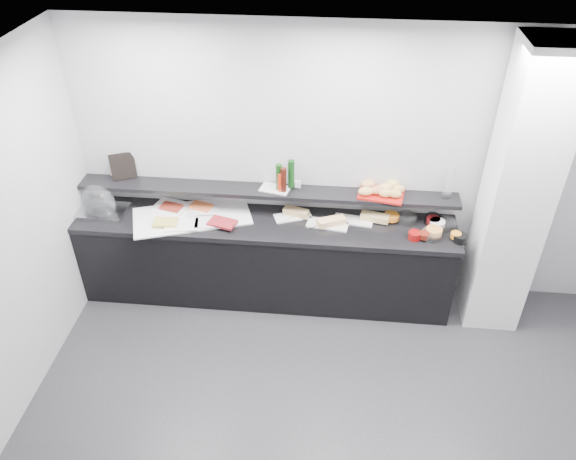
# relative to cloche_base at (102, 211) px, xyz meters

# --- Properties ---
(ground) EXTENTS (5.00, 5.00, 0.00)m
(ground) POSITION_rel_cloche_base_xyz_m (2.28, -1.69, -0.92)
(ground) COLOR #2D2D30
(ground) RESTS_ON ground
(back_wall) EXTENTS (5.00, 0.02, 2.70)m
(back_wall) POSITION_rel_cloche_base_xyz_m (2.28, 0.31, 0.43)
(back_wall) COLOR #ADB0B4
(back_wall) RESTS_ON ground
(ceiling) EXTENTS (5.00, 5.00, 0.00)m
(ceiling) POSITION_rel_cloche_base_xyz_m (2.28, -1.69, 1.78)
(ceiling) COLOR white
(ceiling) RESTS_ON back_wall
(column) EXTENTS (0.50, 0.50, 2.70)m
(column) POSITION_rel_cloche_base_xyz_m (3.78, -0.04, 0.43)
(column) COLOR silver
(column) RESTS_ON ground
(buffet_cabinet) EXTENTS (3.60, 0.60, 0.85)m
(buffet_cabinet) POSITION_rel_cloche_base_xyz_m (1.58, 0.01, -0.50)
(buffet_cabinet) COLOR black
(buffet_cabinet) RESTS_ON ground
(counter_top) EXTENTS (3.62, 0.62, 0.05)m
(counter_top) POSITION_rel_cloche_base_xyz_m (1.58, 0.01, -0.05)
(counter_top) COLOR black
(counter_top) RESTS_ON buffet_cabinet
(wall_shelf) EXTENTS (3.60, 0.25, 0.04)m
(wall_shelf) POSITION_rel_cloche_base_xyz_m (1.58, 0.18, 0.21)
(wall_shelf) COLOR black
(wall_shelf) RESTS_ON back_wall
(cloche_base) EXTENTS (0.50, 0.34, 0.04)m
(cloche_base) POSITION_rel_cloche_base_xyz_m (0.00, 0.00, 0.00)
(cloche_base) COLOR #ACB0B3
(cloche_base) RESTS_ON counter_top
(cloche_dome) EXTENTS (0.45, 0.38, 0.34)m
(cloche_dome) POSITION_rel_cloche_base_xyz_m (-0.01, -0.00, 0.11)
(cloche_dome) COLOR white
(cloche_dome) RESTS_ON cloche_base
(linen_runner) EXTENTS (1.21, 0.85, 0.01)m
(linen_runner) POSITION_rel_cloche_base_xyz_m (0.88, 0.02, -0.01)
(linen_runner) COLOR white
(linen_runner) RESTS_ON counter_top
(platter_meat_a) EXTENTS (0.38, 0.30, 0.01)m
(platter_meat_a) POSITION_rel_cloche_base_xyz_m (0.65, 0.15, 0.00)
(platter_meat_a) COLOR white
(platter_meat_a) RESTS_ON linen_runner
(food_meat_a) EXTENTS (0.23, 0.18, 0.02)m
(food_meat_a) POSITION_rel_cloche_base_xyz_m (0.66, 0.11, 0.02)
(food_meat_a) COLOR maroon
(food_meat_a) RESTS_ON platter_meat_a
(platter_salmon) EXTENTS (0.32, 0.24, 0.01)m
(platter_salmon) POSITION_rel_cloche_base_xyz_m (0.97, 0.10, 0.00)
(platter_salmon) COLOR silver
(platter_salmon) RESTS_ON linen_runner
(food_salmon) EXTENTS (0.23, 0.18, 0.02)m
(food_salmon) POSITION_rel_cloche_base_xyz_m (0.94, 0.15, 0.02)
(food_salmon) COLOR #DC612D
(food_salmon) RESTS_ON platter_salmon
(platter_cheese) EXTENTS (0.34, 0.26, 0.01)m
(platter_cheese) POSITION_rel_cloche_base_xyz_m (0.83, -0.16, 0.00)
(platter_cheese) COLOR white
(platter_cheese) RESTS_ON linen_runner
(food_cheese) EXTENTS (0.23, 0.16, 0.02)m
(food_cheese) POSITION_rel_cloche_base_xyz_m (0.67, -0.15, 0.02)
(food_cheese) COLOR #CBC24F
(food_cheese) RESTS_ON platter_cheese
(platter_meat_b) EXTENTS (0.33, 0.24, 0.01)m
(platter_meat_b) POSITION_rel_cloche_base_xyz_m (1.09, -0.08, 0.00)
(platter_meat_b) COLOR white
(platter_meat_b) RESTS_ON linen_runner
(food_meat_b) EXTENTS (0.29, 0.22, 0.02)m
(food_meat_b) POSITION_rel_cloche_base_xyz_m (1.20, -0.10, 0.02)
(food_meat_b) COLOR maroon
(food_meat_b) RESTS_ON platter_meat_b
(sandwich_plate_left) EXTENTS (0.38, 0.27, 0.01)m
(sandwich_plate_left) POSITION_rel_cloche_base_xyz_m (1.84, 0.11, -0.01)
(sandwich_plate_left) COLOR white
(sandwich_plate_left) RESTS_ON counter_top
(sandwich_food_left) EXTENTS (0.25, 0.16, 0.06)m
(sandwich_food_left) POSITION_rel_cloche_base_xyz_m (1.87, 0.14, 0.02)
(sandwich_food_left) COLOR tan
(sandwich_food_left) RESTS_ON sandwich_plate_left
(tongs_left) EXTENTS (0.13, 0.10, 0.01)m
(tongs_left) POSITION_rel_cloche_base_xyz_m (1.80, 0.04, -0.00)
(tongs_left) COLOR silver
(tongs_left) RESTS_ON sandwich_plate_left
(sandwich_plate_mid) EXTENTS (0.40, 0.22, 0.01)m
(sandwich_plate_mid) POSITION_rel_cloche_base_xyz_m (2.18, 0.01, -0.01)
(sandwich_plate_mid) COLOR silver
(sandwich_plate_mid) RESTS_ON counter_top
(sandwich_food_mid) EXTENTS (0.28, 0.20, 0.06)m
(sandwich_food_mid) POSITION_rel_cloche_base_xyz_m (2.21, 0.01, 0.02)
(sandwich_food_mid) COLOR tan
(sandwich_food_mid) RESTS_ON sandwich_plate_mid
(tongs_mid) EXTENTS (0.15, 0.08, 0.01)m
(tongs_mid) POSITION_rel_cloche_base_xyz_m (2.06, -0.05, -0.00)
(tongs_mid) COLOR silver
(tongs_mid) RESTS_ON sandwich_plate_mid
(sandwich_plate_right) EXTENTS (0.38, 0.21, 0.01)m
(sandwich_plate_right) POSITION_rel_cloche_base_xyz_m (2.42, 0.10, -0.01)
(sandwich_plate_right) COLOR white
(sandwich_plate_right) RESTS_ON counter_top
(sandwich_food_right) EXTENTS (0.28, 0.15, 0.06)m
(sandwich_food_right) POSITION_rel_cloche_base_xyz_m (2.62, 0.12, 0.02)
(sandwich_food_right) COLOR #D6B670
(sandwich_food_right) RESTS_ON sandwich_plate_right
(tongs_right) EXTENTS (0.16, 0.04, 0.01)m
(tongs_right) POSITION_rel_cloche_base_xyz_m (2.43, 0.04, -0.00)
(tongs_right) COLOR silver
(tongs_right) RESTS_ON sandwich_plate_right
(bowl_glass_fruit) EXTENTS (0.23, 0.23, 0.07)m
(bowl_glass_fruit) POSITION_rel_cloche_base_xyz_m (2.92, 0.14, 0.02)
(bowl_glass_fruit) COLOR white
(bowl_glass_fruit) RESTS_ON counter_top
(fill_glass_fruit) EXTENTS (0.18, 0.18, 0.05)m
(fill_glass_fruit) POSITION_rel_cloche_base_xyz_m (2.77, 0.14, 0.03)
(fill_glass_fruit) COLOR orange
(fill_glass_fruit) RESTS_ON bowl_glass_fruit
(bowl_black_jam) EXTENTS (0.17, 0.17, 0.07)m
(bowl_black_jam) POSITION_rel_cloche_base_xyz_m (3.16, 0.15, 0.02)
(bowl_black_jam) COLOR black
(bowl_black_jam) RESTS_ON counter_top
(fill_black_jam) EXTENTS (0.17, 0.17, 0.05)m
(fill_black_jam) POSITION_rel_cloche_base_xyz_m (3.16, 0.11, 0.03)
(fill_black_jam) COLOR #600D0F
(fill_black_jam) RESTS_ON bowl_black_jam
(bowl_glass_cream) EXTENTS (0.21, 0.21, 0.07)m
(bowl_glass_cream) POSITION_rel_cloche_base_xyz_m (3.27, 0.08, 0.02)
(bowl_glass_cream) COLOR silver
(bowl_glass_cream) RESTS_ON counter_top
(fill_glass_cream) EXTENTS (0.15, 0.15, 0.05)m
(fill_glass_cream) POSITION_rel_cloche_base_xyz_m (3.19, 0.08, 0.03)
(fill_glass_cream) COLOR white
(fill_glass_cream) RESTS_ON bowl_glass_cream
(bowl_red_jam) EXTENTS (0.12, 0.12, 0.07)m
(bowl_red_jam) POSITION_rel_cloche_base_xyz_m (2.97, -0.12, 0.02)
(bowl_red_jam) COLOR maroon
(bowl_red_jam) RESTS_ON counter_top
(fill_red_jam) EXTENTS (0.13, 0.13, 0.05)m
(fill_red_jam) POSITION_rel_cloche_base_xyz_m (3.05, -0.13, 0.03)
(fill_red_jam) COLOR #5A160C
(fill_red_jam) RESTS_ON bowl_red_jam
(bowl_glass_salmon) EXTENTS (0.22, 0.22, 0.07)m
(bowl_glass_salmon) POSITION_rel_cloche_base_xyz_m (3.12, -0.10, 0.02)
(bowl_glass_salmon) COLOR white
(bowl_glass_salmon) RESTS_ON counter_top
(fill_glass_salmon) EXTENTS (0.17, 0.17, 0.05)m
(fill_glass_salmon) POSITION_rel_cloche_base_xyz_m (3.14, -0.05, 0.03)
(fill_glass_salmon) COLOR #F1983A
(fill_glass_salmon) RESTS_ON bowl_glass_salmon
(bowl_black_fruit) EXTENTS (0.15, 0.15, 0.07)m
(bowl_black_fruit) POSITION_rel_cloche_base_xyz_m (3.37, -0.13, 0.02)
(bowl_black_fruit) COLOR black
(bowl_black_fruit) RESTS_ON counter_top
(fill_black_fruit) EXTENTS (0.12, 0.12, 0.05)m
(fill_black_fruit) POSITION_rel_cloche_base_xyz_m (3.33, -0.10, 0.03)
(fill_black_fruit) COLOR orange
(fill_black_fruit) RESTS_ON bowl_black_fruit
(framed_print) EXTENTS (0.24, 0.16, 0.26)m
(framed_print) POSITION_rel_cloche_base_xyz_m (0.19, 0.26, 0.36)
(framed_print) COLOR black
(framed_print) RESTS_ON wall_shelf
(print_art) EXTENTS (0.17, 0.07, 0.22)m
(print_art) POSITION_rel_cloche_base_xyz_m (0.13, 0.28, 0.36)
(print_art) COLOR tan
(print_art) RESTS_ON framed_print
(condiment_tray) EXTENTS (0.31, 0.23, 0.01)m
(condiment_tray) POSITION_rel_cloche_base_xyz_m (1.66, 0.19, 0.24)
(condiment_tray) COLOR silver
(condiment_tray) RESTS_ON wall_shelf
(bottle_green_a) EXTENTS (0.07, 0.07, 0.26)m
(bottle_green_a) POSITION_rel_cloche_base_xyz_m (1.70, 0.18, 0.37)
(bottle_green_a) COLOR #10390F
(bottle_green_a) RESTS_ON condiment_tray
(bottle_brown) EXTENTS (0.06, 0.06, 0.24)m
(bottle_brown) POSITION_rel_cloche_base_xyz_m (1.75, 0.15, 0.36)
(bottle_brown) COLOR black
(bottle_brown) RESTS_ON condiment_tray
(bottle_green_b) EXTENTS (0.07, 0.07, 0.28)m
(bottle_green_b) POSITION_rel_cloche_base_xyz_m (1.81, 0.23, 0.38)
(bottle_green_b) COLOR #0F3911
(bottle_green_b) RESTS_ON condiment_tray
(bottle_hot) EXTENTS (0.06, 0.06, 0.18)m
(bottle_hot) POSITION_rel_cloche_base_xyz_m (1.72, 0.15, 0.33)
(bottle_hot) COLOR red
(bottle_hot) RESTS_ON condiment_tray
(shaker_salt) EXTENTS (0.03, 0.03, 0.07)m
(shaker_salt) POSITION_rel_cloche_base_xyz_m (1.86, 0.23, 0.28)
(shaker_salt) COLOR white
(shaker_salt) RESTS_ON condiment_tray
(shaker_pepper) EXTENTS (0.03, 0.03, 0.07)m
(shaker_pepper) POSITION_rel_cloche_base_xyz_m (1.89, 0.23, 0.28)
(shaker_pepper) COLOR silver
(shaker_pepper) RESTS_ON condiment_tray
(bread_tray) EXTENTS (0.45, 0.36, 0.02)m
(bread_tray) POSITION_rel_cloche_base_xyz_m (2.66, 0.19, 0.24)
(bread_tray) COLOR #B01713
(bread_tray) RESTS_ON wall_shelf
(bread_roll_nw) EXTENTS (0.14, 0.10, 0.08)m
(bread_roll_nw) POSITION_rel_cloche_base_xyz_m (2.53, 0.27, 0.29)
(bread_roll_nw) COLOR tan
(bread_roll_nw) RESTS_ON bread_tray
(bread_roll_n) EXTENTS (0.15, 0.10, 0.08)m
(bread_roll_n) POSITION_rel_cloche_base_xyz_m (2.69, 0.22, 0.29)
(bread_roll_n) COLOR #D5A951
(bread_roll_n) RESTS_ON bread_tray
(bread_roll_ne) EXTENTS (0.15, 0.12, 0.08)m
(bread_roll_ne) POSITION_rel_cloche_base_xyz_m (2.76, 0.29, 0.29)
(bread_roll_ne) COLOR #D8AF52
(bread_roll_ne) RESTS_ON bread_tray
(bread_roll_sw) EXTENTS (0.15, 0.11, 0.08)m
(bread_roll_sw) POSITION_rel_cloche_base_xyz_m (2.51, 0.14, 0.29)
(bread_roll_sw) COLOR tan
(bread_roll_sw) RESTS_ON bread_tray
(bread_roll_s) EXTENTS (0.13, 0.08, 0.08)m
(bread_roll_s) POSITION_rel_cloche_base_xyz_m (2.69, 0.13, 0.29)
(bread_roll_s) COLOR tan
(bread_roll_s) RESTS_ON bread_tray
(bread_roll_se) EXTENTS (0.14, 0.11, 0.08)m
(bread_roll_se) POSITION_rel_cloche_base_xyz_m (2.77, 0.12, 0.29)
(bread_roll_se) COLOR #BA9947
(bread_roll_se) RESTS_ON bread_tray
(bread_roll_midw) EXTENTS (0.16, 0.12, 0.08)m
(bread_roll_midw) POSITION_rel_cloche_base_xyz_m (2.61, 0.17, 0.29)
(bread_roll_midw) COLOR #B77146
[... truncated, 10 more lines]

